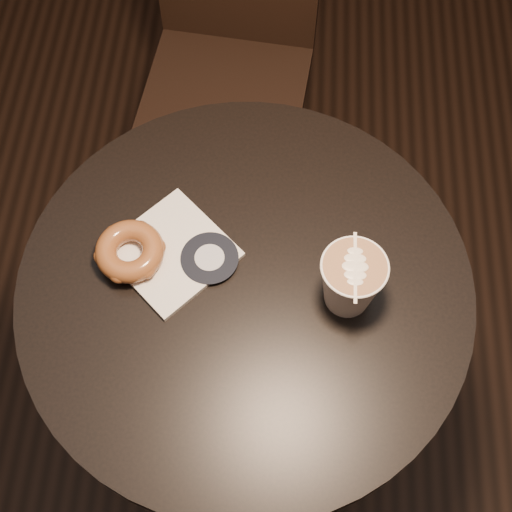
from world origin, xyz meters
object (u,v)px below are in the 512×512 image
pastry_bag (172,252)px  doughnut (130,251)px  cafe_table (247,330)px  latte_cup (351,282)px  chair (231,33)px

pastry_bag → doughnut: doughnut is taller
pastry_bag → doughnut: size_ratio=1.53×
cafe_table → latte_cup: (0.15, -0.01, 0.25)m
latte_cup → pastry_bag: bearing=167.8°
doughnut → chair: bearing=82.3°
cafe_table → pastry_bag: 0.24m
cafe_table → latte_cup: 0.30m
pastry_bag → latte_cup: (0.27, -0.06, 0.05)m
cafe_table → chair: 0.74m
cafe_table → doughnut: bearing=169.9°
chair → latte_cup: bearing=-65.7°
cafe_table → doughnut: (-0.18, 0.03, 0.22)m
cafe_table → doughnut: size_ratio=7.07×
doughnut → latte_cup: (0.33, -0.05, 0.03)m
cafe_table → chair: chair is taller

